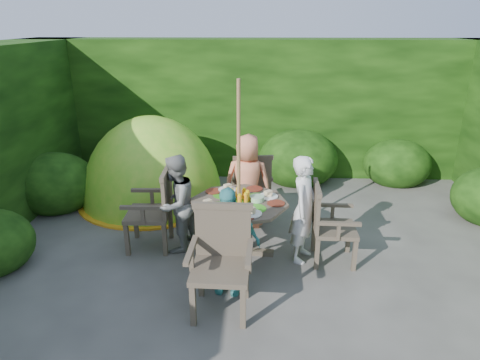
{
  "coord_description": "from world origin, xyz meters",
  "views": [
    {
      "loc": [
        -0.16,
        -4.17,
        2.8
      ],
      "look_at": [
        -0.38,
        1.05,
        0.85
      ],
      "focal_mm": 32.0,
      "sensor_mm": 36.0,
      "label": 1
    }
  ],
  "objects_px": {
    "garden_chair_front": "(221,258)",
    "child_front": "(227,240)",
    "patio_table": "(239,210)",
    "garden_chair_left": "(155,208)",
    "garden_chair_back": "(252,185)",
    "child_right": "(304,209)",
    "garden_chair_right": "(328,223)",
    "dome_tent": "(154,198)",
    "child_back": "(247,182)",
    "parasol_pole": "(239,172)",
    "child_left": "(176,204)"
  },
  "relations": [
    {
      "from": "garden_chair_left",
      "to": "child_left",
      "type": "distance_m",
      "value": 0.3
    },
    {
      "from": "garden_chair_right",
      "to": "child_right",
      "type": "height_order",
      "value": "child_right"
    },
    {
      "from": "patio_table",
      "to": "dome_tent",
      "type": "height_order",
      "value": "dome_tent"
    },
    {
      "from": "patio_table",
      "to": "garden_chair_back",
      "type": "xyz_separation_m",
      "value": [
        0.14,
        1.09,
        -0.08
      ]
    },
    {
      "from": "patio_table",
      "to": "garden_chair_left",
      "type": "bearing_deg",
      "value": 172.98
    },
    {
      "from": "garden_chair_right",
      "to": "child_left",
      "type": "distance_m",
      "value": 1.9
    },
    {
      "from": "parasol_pole",
      "to": "child_left",
      "type": "bearing_deg",
      "value": 173.63
    },
    {
      "from": "patio_table",
      "to": "garden_chair_right",
      "type": "xyz_separation_m",
      "value": [
        1.08,
        -0.13,
        -0.1
      ]
    },
    {
      "from": "child_front",
      "to": "parasol_pole",
      "type": "bearing_deg",
      "value": 92.69
    },
    {
      "from": "garden_chair_front",
      "to": "child_front",
      "type": "distance_m",
      "value": 0.29
    },
    {
      "from": "parasol_pole",
      "to": "child_back",
      "type": "xyz_separation_m",
      "value": [
        0.09,
        0.8,
        -0.42
      ]
    },
    {
      "from": "child_back",
      "to": "dome_tent",
      "type": "distance_m",
      "value": 1.97
    },
    {
      "from": "garden_chair_back",
      "to": "child_right",
      "type": "relative_size",
      "value": 0.73
    },
    {
      "from": "patio_table",
      "to": "child_back",
      "type": "height_order",
      "value": "child_back"
    },
    {
      "from": "garden_chair_front",
      "to": "patio_table",
      "type": "bearing_deg",
      "value": 84.96
    },
    {
      "from": "garden_chair_back",
      "to": "garden_chair_front",
      "type": "distance_m",
      "value": 2.18
    },
    {
      "from": "child_left",
      "to": "dome_tent",
      "type": "relative_size",
      "value": 0.46
    },
    {
      "from": "parasol_pole",
      "to": "dome_tent",
      "type": "bearing_deg",
      "value": 131.07
    },
    {
      "from": "patio_table",
      "to": "garden_chair_back",
      "type": "relative_size",
      "value": 1.39
    },
    {
      "from": "garden_chair_front",
      "to": "child_right",
      "type": "distance_m",
      "value": 1.36
    },
    {
      "from": "parasol_pole",
      "to": "child_front",
      "type": "height_order",
      "value": "parasol_pole"
    },
    {
      "from": "child_left",
      "to": "dome_tent",
      "type": "height_order",
      "value": "dome_tent"
    },
    {
      "from": "parasol_pole",
      "to": "garden_chair_right",
      "type": "relative_size",
      "value": 2.31
    },
    {
      "from": "garden_chair_right",
      "to": "child_right",
      "type": "xyz_separation_m",
      "value": [
        -0.29,
        0.04,
        0.16
      ]
    },
    {
      "from": "garden_chair_right",
      "to": "child_back",
      "type": "height_order",
      "value": "child_back"
    },
    {
      "from": "garden_chair_left",
      "to": "garden_chair_back",
      "type": "xyz_separation_m",
      "value": [
        1.22,
        0.95,
        -0.03
      ]
    },
    {
      "from": "garden_chair_left",
      "to": "dome_tent",
      "type": "bearing_deg",
      "value": -167.07
    },
    {
      "from": "child_right",
      "to": "dome_tent",
      "type": "distance_m",
      "value": 3.01
    },
    {
      "from": "garden_chair_back",
      "to": "child_front",
      "type": "height_order",
      "value": "child_front"
    },
    {
      "from": "garden_chair_back",
      "to": "garden_chair_front",
      "type": "bearing_deg",
      "value": 75.06
    },
    {
      "from": "child_right",
      "to": "garden_chair_left",
      "type": "bearing_deg",
      "value": 104.39
    },
    {
      "from": "garden_chair_right",
      "to": "parasol_pole",
      "type": "bearing_deg",
      "value": 84.98
    },
    {
      "from": "garden_chair_left",
      "to": "child_right",
      "type": "height_order",
      "value": "child_right"
    },
    {
      "from": "child_back",
      "to": "dome_tent",
      "type": "relative_size",
      "value": 0.49
    },
    {
      "from": "garden_chair_right",
      "to": "dome_tent",
      "type": "xyz_separation_m",
      "value": [
        -2.6,
        1.86,
        -0.51
      ]
    },
    {
      "from": "garden_chair_right",
      "to": "garden_chair_left",
      "type": "bearing_deg",
      "value": 84.81
    },
    {
      "from": "garden_chair_right",
      "to": "garden_chair_back",
      "type": "xyz_separation_m",
      "value": [
        -0.95,
        1.22,
        0.01
      ]
    },
    {
      "from": "patio_table",
      "to": "garden_chair_left",
      "type": "distance_m",
      "value": 1.1
    },
    {
      "from": "garden_chair_back",
      "to": "child_back",
      "type": "distance_m",
      "value": 0.34
    },
    {
      "from": "child_front",
      "to": "child_left",
      "type": "bearing_deg",
      "value": 137.69
    },
    {
      "from": "child_left",
      "to": "child_back",
      "type": "bearing_deg",
      "value": 149.64
    },
    {
      "from": "garden_chair_front",
      "to": "dome_tent",
      "type": "distance_m",
      "value": 3.18
    },
    {
      "from": "garden_chair_back",
      "to": "garden_chair_front",
      "type": "xyz_separation_m",
      "value": [
        -0.27,
        -2.17,
        0.04
      ]
    },
    {
      "from": "garden_chair_back",
      "to": "child_back",
      "type": "relative_size",
      "value": 0.72
    },
    {
      "from": "child_back",
      "to": "child_front",
      "type": "distance_m",
      "value": 1.6
    },
    {
      "from": "garden_chair_back",
      "to": "child_right",
      "type": "bearing_deg",
      "value": 111.21
    },
    {
      "from": "garden_chair_left",
      "to": "garden_chair_back",
      "type": "height_order",
      "value": "garden_chair_left"
    },
    {
      "from": "garden_chair_left",
      "to": "garden_chair_back",
      "type": "bearing_deg",
      "value": 125.84
    },
    {
      "from": "garden_chair_back",
      "to": "child_right",
      "type": "distance_m",
      "value": 1.35
    },
    {
      "from": "patio_table",
      "to": "child_right",
      "type": "relative_size",
      "value": 1.02
    }
  ]
}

